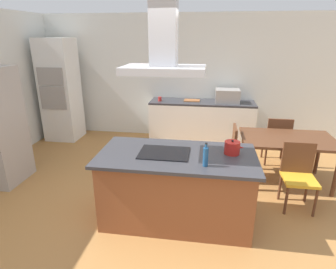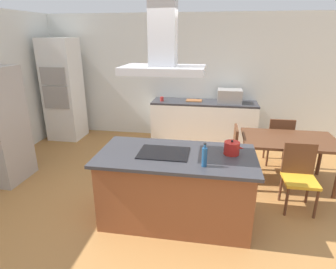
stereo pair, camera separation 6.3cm
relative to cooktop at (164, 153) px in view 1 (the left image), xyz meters
The scene contains 16 objects.
ground 1.76m from the cooktop, 84.12° to the left, with size 16.00×16.00×0.00m, color #AD753D.
wall_back 3.28m from the cooktop, 87.28° to the left, with size 7.20×0.10×2.70m, color silver.
kitchen_island 0.48m from the cooktop, ahead, with size 1.90×0.97×0.90m.
cooktop is the anchor object (origin of this frame).
tea_kettle 0.82m from the cooktop, ahead, with size 0.24×0.18×0.18m.
olive_oil_bottle 0.58m from the cooktop, 29.18° to the right, with size 0.06×0.06×0.27m.
back_counter 2.94m from the cooktop, 82.85° to the left, with size 2.24×0.62×0.90m.
countertop_microwave 3.02m from the cooktop, 72.94° to the left, with size 0.50×0.38×0.28m, color #9E9993.
coffee_mug_red 2.86m from the cooktop, 101.10° to the left, with size 0.08×0.08×0.09m, color red.
cutting_board 2.93m from the cooktop, 87.31° to the left, with size 0.34×0.24×0.02m, color #995B33.
wall_oven_stack 3.82m from the cooktop, 136.06° to the left, with size 0.70×0.66×2.20m.
dining_table 2.14m from the cooktop, 34.83° to the left, with size 1.40×0.90×0.75m.
chair_facing_back_wall 2.60m from the cooktop, 47.11° to the left, with size 0.42×0.42×0.89m.
chair_facing_island 1.87m from the cooktop, 17.49° to the left, with size 0.42×0.42×0.89m.
chair_at_left_end 1.53m from the cooktop, 55.61° to the left, with size 0.42×0.42×0.89m.
range_hood 1.20m from the cooktop, behind, with size 0.90×0.55×0.78m.
Camera 1 is at (0.35, -3.07, 2.25)m, focal length 29.97 mm.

